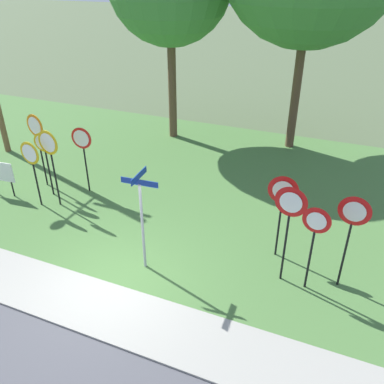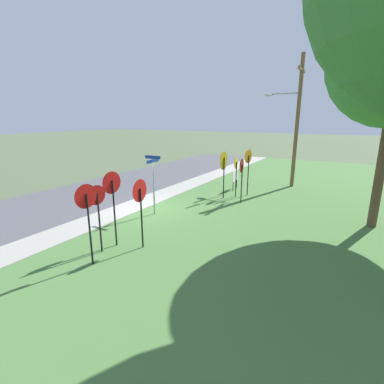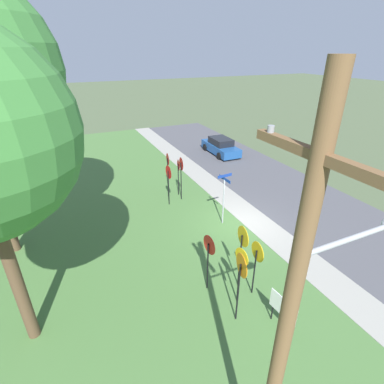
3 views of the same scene
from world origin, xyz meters
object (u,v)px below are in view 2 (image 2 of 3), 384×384
at_px(stop_sign_near_left, 242,171).
at_px(yield_sign_near_right, 87,205).
at_px(stop_sign_far_center, 236,168).
at_px(utility_pole, 295,117).
at_px(stop_sign_near_right, 224,164).
at_px(stop_sign_far_right, 224,168).
at_px(notice_board, 235,177).
at_px(yield_sign_near_left, 112,191).
at_px(street_name_post, 153,180).
at_px(yield_sign_far_left, 97,203).
at_px(stop_sign_far_left, 248,162).
at_px(yield_sign_far_right, 140,197).

relative_size(stop_sign_near_left, yield_sign_near_right, 0.93).
distance_m(stop_sign_far_center, utility_pole, 5.59).
height_order(stop_sign_near_right, stop_sign_far_center, stop_sign_near_right).
xyz_separation_m(stop_sign_far_right, notice_board, (-1.65, 0.09, -0.81)).
bearing_deg(stop_sign_far_right, yield_sign_near_left, 0.42).
height_order(stop_sign_far_right, street_name_post, street_name_post).
xyz_separation_m(yield_sign_near_left, yield_sign_near_right, (1.37, 0.33, -0.10)).
bearing_deg(stop_sign_far_right, yield_sign_far_left, 0.23).
relative_size(stop_sign_near_right, utility_pole, 0.32).
height_order(stop_sign_far_right, yield_sign_near_left, yield_sign_near_left).
relative_size(stop_sign_near_right, notice_board, 2.11).
relative_size(stop_sign_far_center, yield_sign_near_right, 0.90).
xyz_separation_m(stop_sign_far_right, street_name_post, (4.74, -1.42, 0.02)).
height_order(stop_sign_near_left, stop_sign_near_right, stop_sign_near_right).
height_order(stop_sign_far_center, notice_board, stop_sign_far_center).
height_order(stop_sign_far_right, notice_board, stop_sign_far_right).
xyz_separation_m(stop_sign_near_left, stop_sign_near_right, (-0.34, -1.18, 0.21)).
bearing_deg(stop_sign_far_left, stop_sign_far_right, -47.45).
height_order(stop_sign_far_right, yield_sign_far_right, yield_sign_far_right).
height_order(yield_sign_near_left, notice_board, yield_sign_near_left).
distance_m(stop_sign_far_right, yield_sign_far_right, 7.83).
distance_m(yield_sign_near_right, yield_sign_far_right, 1.80).
relative_size(yield_sign_far_left, yield_sign_far_right, 0.95).
distance_m(stop_sign_far_left, notice_board, 1.81).
xyz_separation_m(yield_sign_near_left, notice_board, (-9.80, 0.63, -1.17)).
bearing_deg(stop_sign_near_left, yield_sign_far_right, -13.83).
bearing_deg(stop_sign_far_left, yield_sign_far_right, 4.59).
xyz_separation_m(stop_sign_far_left, yield_sign_near_left, (8.92, -1.73, 0.04)).
bearing_deg(stop_sign_near_left, yield_sign_near_left, -20.42).
bearing_deg(yield_sign_near_left, notice_board, -178.27).
xyz_separation_m(stop_sign_near_right, utility_pole, (-5.00, 2.63, 2.53)).
distance_m(yield_sign_near_right, yield_sign_far_left, 0.87).
height_order(stop_sign_far_center, yield_sign_far_left, yield_sign_far_left).
bearing_deg(yield_sign_far_left, notice_board, -175.67).
distance_m(stop_sign_near_left, utility_pole, 6.17).
xyz_separation_m(stop_sign_far_right, yield_sign_far_right, (7.82, 0.38, 0.18)).
xyz_separation_m(yield_sign_far_right, utility_pole, (-12.24, 2.49, 2.63)).
xyz_separation_m(stop_sign_far_center, utility_pole, (-4.33, 2.15, 2.81)).
height_order(yield_sign_near_left, yield_sign_far_right, yield_sign_near_left).
xyz_separation_m(yield_sign_near_left, yield_sign_far_left, (0.62, -0.07, -0.30)).
height_order(stop_sign_far_left, stop_sign_far_right, stop_sign_far_left).
height_order(stop_sign_near_right, utility_pole, utility_pole).
xyz_separation_m(stop_sign_far_center, stop_sign_far_right, (0.09, -0.72, -0.00)).
xyz_separation_m(stop_sign_far_left, yield_sign_far_left, (9.54, -1.80, -0.25)).
relative_size(yield_sign_near_right, street_name_post, 0.92).
bearing_deg(yield_sign_near_left, stop_sign_far_left, 174.39).
height_order(stop_sign_near_right, yield_sign_far_left, stop_sign_near_right).
relative_size(yield_sign_near_left, yield_sign_near_right, 1.05).
bearing_deg(stop_sign_far_right, street_name_post, -12.46).
xyz_separation_m(stop_sign_far_right, utility_pole, (-4.42, 2.88, 2.81)).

